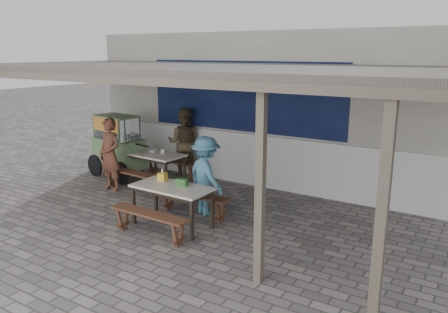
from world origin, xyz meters
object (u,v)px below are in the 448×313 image
table_left (153,156)px  table_right (172,190)px  condiment_jar (163,151)px  condiment_bowl (153,151)px  patron_right_table (206,176)px  bench_right_wall (193,199)px  bench_left_wall (172,164)px  vendor_cart (118,144)px  bench_left_street (132,176)px  patron_wall_side (184,143)px  donation_box (182,182)px  bench_right_street (149,219)px  patron_street_side (110,155)px  tissue_box (162,177)px

table_left → table_right: same height
condiment_jar → condiment_bowl: 0.29m
condiment_jar → condiment_bowl: bearing=-176.3°
patron_right_table → bench_right_wall: bearing=86.0°
bench_left_wall → condiment_bowl: size_ratio=8.46×
vendor_cart → bench_left_street: bearing=-23.1°
patron_wall_side → donation_box: size_ratio=8.97×
bench_right_street → patron_street_side: (-2.48, 1.51, 0.48)m
patron_street_side → donation_box: (2.61, -0.77, -0.01)m
condiment_bowl → vendor_cart: bearing=-173.5°
table_right → condiment_bowl: condiment_bowl is taller
donation_box → bench_left_wall: bearing=132.4°
vendor_cart → patron_right_table: size_ratio=1.31×
bench_left_wall → patron_wall_side: size_ratio=0.94×
bench_right_street → table_right: bearing=90.0°
condiment_bowl → donation_box: bearing=-38.4°
donation_box → bench_right_street: bearing=-100.2°
bench_right_street → condiment_jar: bearing=126.5°
bench_left_wall → bench_right_wall: (1.97, -1.81, -0.00)m
bench_left_wall → vendor_cart: size_ratio=0.82×
patron_right_table → condiment_jar: bearing=-4.1°
patron_street_side → patron_wall_side: bearing=72.2°
table_left → bench_right_wall: bearing=-26.8°
table_left → vendor_cart: vendor_cart is taller
vendor_cart → condiment_bowl: bearing=14.8°
vendor_cart → patron_wall_side: 1.62m
table_right → bench_left_wall: bearing=129.9°
table_right → bench_right_street: table_right is taller
patron_right_table → tissue_box: 0.84m
donation_box → condiment_bowl: bearing=141.6°
bench_left_street → condiment_bowl: (-0.05, 0.77, 0.43)m
bench_left_street → bench_right_wall: 2.10m
condiment_jar → bench_right_street: bearing=-54.4°
patron_right_table → table_right: bearing=104.7°
vendor_cart → condiment_bowl: vendor_cart is taller
bench_right_street → donation_box: bearing=80.6°
table_left → donation_box: (2.12, -1.63, 0.14)m
tissue_box → condiment_jar: tissue_box is taller
bench_right_street → condiment_jar: 3.11m
patron_wall_side → patron_right_table: 2.64m
table_left → tissue_box: bearing=-40.8°
patron_street_side → bench_left_street: bearing=28.3°
patron_street_side → tissue_box: 2.24m
bench_left_street → condiment_bowl: size_ratio=8.46×
bench_left_wall → patron_right_table: (2.10, -1.56, 0.42)m
patron_street_side → condiment_jar: (0.69, 0.99, -0.02)m
bench_left_street → patron_right_table: 2.23m
bench_right_wall → condiment_bowl: size_ratio=8.01×
donation_box → condiment_jar: donation_box is taller
patron_street_side → patron_wall_side: size_ratio=0.95×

